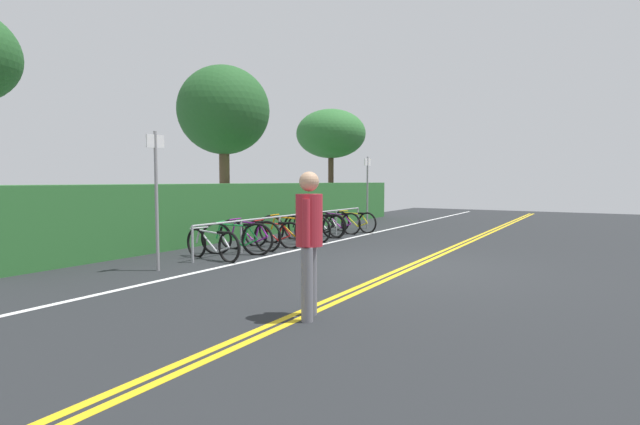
{
  "coord_description": "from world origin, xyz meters",
  "views": [
    {
      "loc": [
        -8.61,
        -3.16,
        1.64
      ],
      "look_at": [
        1.83,
        3.13,
        0.83
      ],
      "focal_mm": 26.72,
      "sensor_mm": 36.0,
      "label": 1
    }
  ],
  "objects_px": {
    "sign_post_near": "(156,188)",
    "bicycle_7": "(324,225)",
    "bicycle_3": "(273,234)",
    "bicycle_1": "(237,238)",
    "sign_post_far": "(367,186)",
    "bicycle_5": "(306,228)",
    "pedestrian": "(309,234)",
    "tree_mid": "(224,111)",
    "bicycle_8": "(337,223)",
    "bicycle_9": "(354,222)",
    "bike_rack": "(296,221)",
    "bicycle_6": "(317,226)",
    "bicycle_0": "(212,244)",
    "tree_far_right": "(331,134)",
    "bicycle_4": "(289,230)",
    "bicycle_2": "(250,235)"
  },
  "relations": [
    {
      "from": "bicycle_9",
      "to": "tree_mid",
      "type": "relative_size",
      "value": 0.32
    },
    {
      "from": "bicycle_7",
      "to": "bicycle_3",
      "type": "bearing_deg",
      "value": -176.55
    },
    {
      "from": "bicycle_9",
      "to": "bicycle_3",
      "type": "bearing_deg",
      "value": 178.61
    },
    {
      "from": "bicycle_6",
      "to": "bicycle_9",
      "type": "height_order",
      "value": "bicycle_6"
    },
    {
      "from": "pedestrian",
      "to": "sign_post_near",
      "type": "height_order",
      "value": "sign_post_near"
    },
    {
      "from": "bicycle_9",
      "to": "bicycle_7",
      "type": "bearing_deg",
      "value": 169.3
    },
    {
      "from": "bicycle_1",
      "to": "bicycle_3",
      "type": "xyz_separation_m",
      "value": [
        1.36,
        0.02,
        -0.03
      ]
    },
    {
      "from": "bicycle_0",
      "to": "bicycle_3",
      "type": "xyz_separation_m",
      "value": [
        2.14,
        0.02,
        0.01
      ]
    },
    {
      "from": "sign_post_near",
      "to": "bicycle_7",
      "type": "bearing_deg",
      "value": 2.01
    },
    {
      "from": "bike_rack",
      "to": "bicycle_0",
      "type": "relative_size",
      "value": 4.33
    },
    {
      "from": "bicycle_7",
      "to": "bicycle_8",
      "type": "bearing_deg",
      "value": -2.85
    },
    {
      "from": "sign_post_far",
      "to": "tree_mid",
      "type": "xyz_separation_m",
      "value": [
        -3.26,
        3.53,
        2.39
      ]
    },
    {
      "from": "bicycle_1",
      "to": "bicycle_3",
      "type": "bearing_deg",
      "value": 0.71
    },
    {
      "from": "pedestrian",
      "to": "tree_mid",
      "type": "height_order",
      "value": "tree_mid"
    },
    {
      "from": "bike_rack",
      "to": "bicycle_9",
      "type": "xyz_separation_m",
      "value": [
        3.15,
        -0.14,
        -0.25
      ]
    },
    {
      "from": "bicycle_1",
      "to": "pedestrian",
      "type": "bearing_deg",
      "value": -129.61
    },
    {
      "from": "sign_post_near",
      "to": "tree_far_right",
      "type": "distance_m",
      "value": 12.73
    },
    {
      "from": "bike_rack",
      "to": "bicycle_8",
      "type": "relative_size",
      "value": 4.45
    },
    {
      "from": "bike_rack",
      "to": "bicycle_8",
      "type": "xyz_separation_m",
      "value": [
        2.46,
        0.1,
        -0.24
      ]
    },
    {
      "from": "bike_rack",
      "to": "bicycle_4",
      "type": "height_order",
      "value": "same"
    },
    {
      "from": "bicycle_1",
      "to": "tree_mid",
      "type": "xyz_separation_m",
      "value": [
        3.49,
        3.53,
        3.5
      ]
    },
    {
      "from": "bicycle_1",
      "to": "bicycle_4",
      "type": "xyz_separation_m",
      "value": [
        2.11,
        0.04,
        0.01
      ]
    },
    {
      "from": "bicycle_4",
      "to": "bicycle_6",
      "type": "relative_size",
      "value": 1.1
    },
    {
      "from": "bicycle_3",
      "to": "tree_far_right",
      "type": "height_order",
      "value": "tree_far_right"
    },
    {
      "from": "bicycle_4",
      "to": "bicycle_5",
      "type": "relative_size",
      "value": 1.06
    },
    {
      "from": "bicycle_5",
      "to": "bicycle_8",
      "type": "relative_size",
      "value": 1.03
    },
    {
      "from": "bicycle_2",
      "to": "bicycle_3",
      "type": "distance_m",
      "value": 0.72
    },
    {
      "from": "bicycle_1",
      "to": "bicycle_9",
      "type": "distance_m",
      "value": 5.58
    },
    {
      "from": "bicycle_7",
      "to": "sign_post_far",
      "type": "xyz_separation_m",
      "value": [
        2.6,
        -0.18,
        1.14
      ]
    },
    {
      "from": "pedestrian",
      "to": "sign_post_near",
      "type": "xyz_separation_m",
      "value": [
        1.12,
        3.99,
        0.49
      ]
    },
    {
      "from": "pedestrian",
      "to": "tree_mid",
      "type": "xyz_separation_m",
      "value": [
        6.83,
        7.55,
        2.84
      ]
    },
    {
      "from": "bike_rack",
      "to": "bicycle_1",
      "type": "bearing_deg",
      "value": -178.78
    },
    {
      "from": "sign_post_far",
      "to": "bicycle_5",
      "type": "bearing_deg",
      "value": -179.8
    },
    {
      "from": "bicycle_0",
      "to": "bicycle_4",
      "type": "relative_size",
      "value": 0.94
    },
    {
      "from": "bicycle_0",
      "to": "pedestrian",
      "type": "height_order",
      "value": "pedestrian"
    },
    {
      "from": "pedestrian",
      "to": "bicycle_5",
      "type": "bearing_deg",
      "value": 32.94
    },
    {
      "from": "bike_rack",
      "to": "sign_post_near",
      "type": "distance_m",
      "value": 4.74
    },
    {
      "from": "bicycle_3",
      "to": "sign_post_near",
      "type": "distance_m",
      "value": 3.77
    },
    {
      "from": "bicycle_2",
      "to": "tree_far_right",
      "type": "relative_size",
      "value": 0.37
    },
    {
      "from": "bicycle_8",
      "to": "sign_post_near",
      "type": "xyz_separation_m",
      "value": [
        -7.11,
        -0.19,
        1.17
      ]
    },
    {
      "from": "bicycle_5",
      "to": "pedestrian",
      "type": "height_order",
      "value": "pedestrian"
    },
    {
      "from": "tree_far_right",
      "to": "bicycle_9",
      "type": "bearing_deg",
      "value": -142.39
    },
    {
      "from": "pedestrian",
      "to": "tree_mid",
      "type": "bearing_deg",
      "value": 47.89
    },
    {
      "from": "bicycle_6",
      "to": "bicycle_0",
      "type": "bearing_deg",
      "value": -178.82
    },
    {
      "from": "bike_rack",
      "to": "sign_post_far",
      "type": "bearing_deg",
      "value": -0.68
    },
    {
      "from": "bicycle_3",
      "to": "bicycle_1",
      "type": "bearing_deg",
      "value": -179.29
    },
    {
      "from": "bicycle_1",
      "to": "bicycle_6",
      "type": "distance_m",
      "value": 3.57
    },
    {
      "from": "bicycle_3",
      "to": "pedestrian",
      "type": "relative_size",
      "value": 0.93
    },
    {
      "from": "bicycle_7",
      "to": "tree_far_right",
      "type": "relative_size",
      "value": 0.35
    },
    {
      "from": "bicycle_6",
      "to": "bicycle_7",
      "type": "distance_m",
      "value": 0.59
    }
  ]
}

